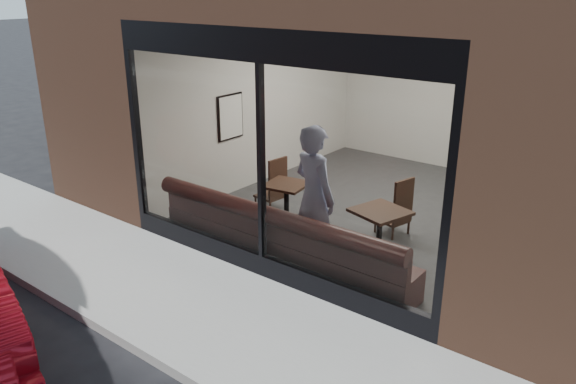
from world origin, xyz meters
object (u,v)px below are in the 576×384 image
Objects in this scene: person at (314,198)px; cafe_chair_right at (392,220)px; cafe_table_right at (380,212)px; banquette at (282,249)px; cafe_chair_left at (270,196)px; cafe_table_left at (286,185)px.

person reaches higher than cafe_chair_right.
cafe_chair_right is at bearing 106.42° from cafe_table_right.
cafe_chair_right is at bearing 68.39° from banquette.
cafe_table_right is at bearing 120.62° from cafe_chair_right.
banquette is 9.60× the size of cafe_chair_left.
person is 1.30m from cafe_table_left.
person is (0.35, 0.26, 0.77)m from banquette.
cafe_table_left is 1.69m from cafe_table_right.
cafe_table_right is 1.60× the size of cafe_chair_left.
person is at bearing -134.37° from cafe_table_right.
cafe_table_left is 1.51× the size of cafe_chair_right.
cafe_chair_left is at bearing 23.52° from cafe_chair_right.
banquette is 1.45m from cafe_table_right.
cafe_table_right is at bearing 42.86° from banquette.
banquette is 1.32m from cafe_table_left.
cafe_table_right is 2.54m from cafe_chair_left.
cafe_table_left is at bearing 44.76° from cafe_chair_right.
person is 1.79m from cafe_chair_right.
cafe_table_left is at bearing 177.56° from cafe_table_right.
banquette is 0.88m from person.
cafe_table_left is (-0.70, 1.00, 0.52)m from banquette.
cafe_table_right reaches higher than cafe_table_left.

